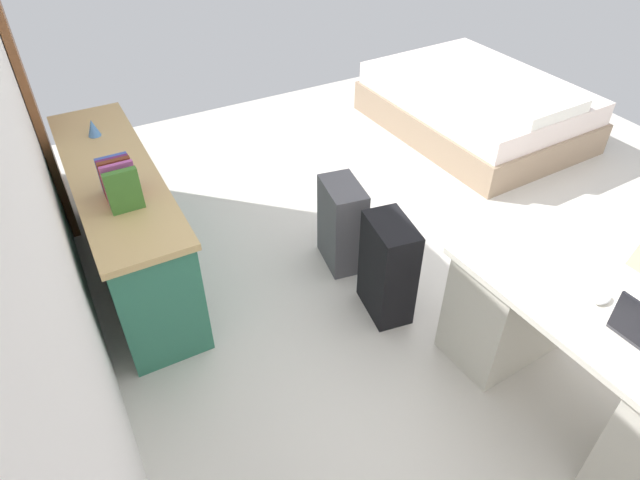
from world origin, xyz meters
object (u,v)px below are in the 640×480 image
(suitcase_spare_grey, at_px, (342,225))
(computer_mouse, at_px, (602,299))
(credenza, at_px, (126,223))
(figurine_small, at_px, (93,128))
(bed, at_px, (476,106))
(desk, at_px, (587,361))
(suitcase_black, at_px, (388,269))

(suitcase_spare_grey, xyz_separation_m, computer_mouse, (-1.51, -0.46, 0.44))
(credenza, relative_size, computer_mouse, 18.00)
(figurine_small, bearing_deg, suitcase_spare_grey, -129.32)
(bed, bearing_deg, suitcase_spare_grey, 116.82)
(figurine_small, bearing_deg, bed, -89.93)
(credenza, height_order, bed, credenza)
(bed, bearing_deg, computer_mouse, 148.11)
(computer_mouse, bearing_deg, credenza, 36.16)
(computer_mouse, xyz_separation_m, figurine_small, (2.54, 1.71, 0.10))
(credenza, xyz_separation_m, figurine_small, (0.47, 0.00, 0.45))
(credenza, distance_m, figurine_small, 0.65)
(desk, height_order, suitcase_black, desk)
(suitcase_black, height_order, suitcase_spare_grey, suitcase_black)
(desk, relative_size, computer_mouse, 14.77)
(credenza, height_order, suitcase_spare_grey, credenza)
(computer_mouse, bearing_deg, desk, 166.95)
(computer_mouse, relative_size, figurine_small, 0.91)
(desk, bearing_deg, suitcase_black, 22.47)
(computer_mouse, bearing_deg, suitcase_black, 20.91)
(credenza, bearing_deg, suitcase_black, -130.50)
(desk, xyz_separation_m, credenza, (2.13, 1.69, 0.02))
(suitcase_spare_grey, height_order, figurine_small, figurine_small)
(figurine_small, bearing_deg, desk, -146.89)
(credenza, distance_m, bed, 3.32)
(credenza, xyz_separation_m, suitcase_spare_grey, (-0.55, -1.25, -0.09))
(figurine_small, bearing_deg, suitcase_black, -140.83)
(credenza, bearing_deg, desk, -141.49)
(desk, bearing_deg, suitcase_spare_grey, 15.75)
(suitcase_spare_grey, relative_size, computer_mouse, 6.05)
(suitcase_spare_grey, bearing_deg, desk, -154.97)
(bed, xyz_separation_m, figurine_small, (-0.00, 3.29, 0.60))
(desk, relative_size, credenza, 0.82)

